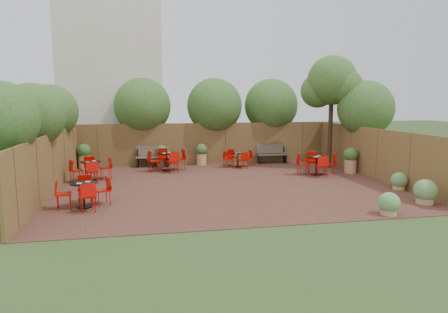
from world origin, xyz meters
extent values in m
plane|color=#354F23|center=(0.00, 0.00, 0.00)|extent=(80.00, 80.00, 0.00)
cube|color=#341715|center=(0.00, 0.00, 0.01)|extent=(12.00, 10.00, 0.02)
cube|color=#52391E|center=(0.00, 5.00, 1.00)|extent=(12.00, 0.08, 2.00)
cube|color=#52391E|center=(-6.00, 0.00, 1.00)|extent=(0.08, 10.00, 2.00)
cube|color=#52391E|center=(6.00, 0.00, 1.00)|extent=(0.08, 10.00, 2.00)
cube|color=beige|center=(-4.50, 8.00, 4.00)|extent=(5.00, 4.00, 8.00)
sphere|color=#30591D|center=(-6.60, 3.00, 2.65)|extent=(2.16, 2.16, 2.16)
sphere|color=#30591D|center=(-6.50, 0.00, 2.62)|extent=(2.08, 2.08, 2.08)
sphere|color=#30591D|center=(-6.70, -2.50, 2.61)|extent=(2.03, 2.03, 2.03)
sphere|color=#30591D|center=(-3.00, 5.70, 2.81)|extent=(2.71, 2.71, 2.71)
sphere|color=#30591D|center=(0.50, 5.60, 2.82)|extent=(2.72, 2.72, 2.72)
sphere|color=#30591D|center=(3.50, 5.80, 2.82)|extent=(2.73, 2.73, 2.73)
sphere|color=#30591D|center=(6.60, 2.00, 2.73)|extent=(2.44, 2.44, 2.44)
cylinder|color=black|center=(5.40, 2.88, 2.10)|extent=(0.26, 0.26, 4.16)
sphere|color=#30591D|center=(5.40, 2.88, 3.98)|extent=(2.21, 2.21, 2.21)
sphere|color=#30591D|center=(4.90, 3.28, 3.52)|extent=(1.55, 1.55, 1.55)
sphere|color=#30591D|center=(5.80, 2.48, 3.68)|extent=(1.61, 1.61, 1.61)
cube|color=brown|center=(-2.58, 4.55, 0.47)|extent=(1.61, 0.68, 0.05)
cube|color=brown|center=(-2.58, 4.76, 0.75)|extent=(1.56, 0.33, 0.47)
cube|color=black|center=(-3.29, 4.55, 0.23)|extent=(0.13, 0.47, 0.41)
cube|color=black|center=(-1.88, 4.55, 0.23)|extent=(0.13, 0.47, 0.41)
cube|color=brown|center=(3.19, 4.55, 0.44)|extent=(1.47, 0.49, 0.05)
cube|color=brown|center=(3.19, 4.74, 0.70)|extent=(1.46, 0.16, 0.44)
cube|color=black|center=(2.53, 4.55, 0.21)|extent=(0.07, 0.44, 0.39)
cube|color=black|center=(3.85, 4.55, 0.21)|extent=(0.07, 0.44, 0.39)
cylinder|color=black|center=(-5.00, 1.79, 0.04)|extent=(0.44, 0.44, 0.03)
cylinder|color=black|center=(-5.00, 1.79, 0.39)|extent=(0.05, 0.05, 0.70)
cylinder|color=black|center=(-5.00, 1.79, 0.75)|extent=(0.76, 0.76, 0.03)
cube|color=white|center=(-4.88, 1.87, 0.77)|extent=(0.17, 0.14, 0.02)
cube|color=white|center=(-5.10, 1.67, 0.77)|extent=(0.17, 0.14, 0.02)
cylinder|color=black|center=(-2.01, 3.41, 0.04)|extent=(0.47, 0.47, 0.03)
cylinder|color=black|center=(-2.01, 3.41, 0.41)|extent=(0.05, 0.05, 0.74)
cylinder|color=black|center=(-2.01, 3.41, 0.80)|extent=(0.81, 0.81, 0.03)
cube|color=white|center=(-1.88, 3.49, 0.82)|extent=(0.17, 0.13, 0.02)
cube|color=white|center=(-2.12, 3.28, 0.82)|extent=(0.17, 0.13, 0.02)
cylinder|color=black|center=(4.03, 1.22, 0.04)|extent=(0.45, 0.45, 0.03)
cylinder|color=black|center=(4.03, 1.22, 0.40)|extent=(0.05, 0.05, 0.72)
cylinder|color=black|center=(4.03, 1.22, 0.77)|extent=(0.78, 0.78, 0.03)
cube|color=white|center=(4.15, 1.31, 0.80)|extent=(0.16, 0.13, 0.02)
cube|color=white|center=(3.93, 1.10, 0.80)|extent=(0.16, 0.13, 0.02)
cylinder|color=black|center=(-4.70, -2.26, 0.03)|extent=(0.43, 0.43, 0.03)
cylinder|color=black|center=(-4.70, -2.26, 0.38)|extent=(0.05, 0.05, 0.69)
cylinder|color=black|center=(-4.70, -2.26, 0.74)|extent=(0.75, 0.75, 0.03)
cube|color=white|center=(-4.58, -2.18, 0.76)|extent=(0.16, 0.13, 0.01)
cube|color=white|center=(-4.80, -2.38, 0.76)|extent=(0.16, 0.13, 0.01)
cylinder|color=black|center=(1.28, 3.80, 0.03)|extent=(0.39, 0.39, 0.03)
cylinder|color=black|center=(1.28, 3.80, 0.35)|extent=(0.04, 0.04, 0.62)
cylinder|color=black|center=(1.28, 3.80, 0.67)|extent=(0.67, 0.67, 0.03)
cube|color=white|center=(1.39, 3.87, 0.69)|extent=(0.14, 0.11, 0.01)
cube|color=white|center=(1.20, 3.69, 0.69)|extent=(0.14, 0.11, 0.01)
cylinder|color=tan|center=(-2.18, 4.70, 0.28)|extent=(0.46, 0.46, 0.52)
sphere|color=#30591D|center=(-2.18, 4.70, 0.75)|extent=(0.55, 0.55, 0.55)
cylinder|color=tan|center=(-0.29, 4.70, 0.28)|extent=(0.46, 0.46, 0.53)
sphere|color=#30591D|center=(-0.29, 4.70, 0.76)|extent=(0.55, 0.55, 0.55)
cylinder|color=tan|center=(-5.65, 4.70, 0.31)|extent=(0.51, 0.51, 0.59)
sphere|color=#30591D|center=(-5.65, 4.70, 0.84)|extent=(0.62, 0.62, 0.62)
cylinder|color=tan|center=(5.62, 1.32, 0.30)|extent=(0.50, 0.50, 0.57)
sphere|color=#30591D|center=(5.62, 1.32, 0.81)|extent=(0.60, 0.60, 0.60)
cylinder|color=tan|center=(5.29, -3.79, 0.13)|extent=(0.50, 0.50, 0.23)
sphere|color=#568947|center=(5.29, -3.79, 0.42)|extent=(0.68, 0.68, 0.68)
cylinder|color=tan|center=(3.51, -4.65, 0.12)|extent=(0.42, 0.42, 0.19)
sphere|color=#568947|center=(3.51, -4.65, 0.35)|extent=(0.57, 0.57, 0.57)
cylinder|color=tan|center=(5.70, -1.92, 0.11)|extent=(0.41, 0.41, 0.19)
sphere|color=#568947|center=(5.70, -1.92, 0.35)|extent=(0.56, 0.56, 0.56)
camera|label=1|loc=(-2.92, -14.15, 3.12)|focal=32.20mm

